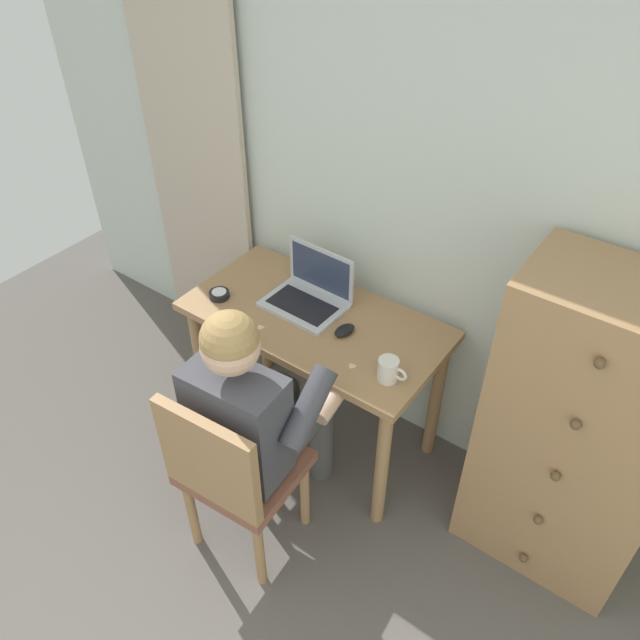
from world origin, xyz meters
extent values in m
cube|color=silver|center=(0.00, 2.20, 1.25)|extent=(4.80, 0.05, 2.50)
cube|color=#BCAD99|center=(-1.38, 2.13, 1.09)|extent=(0.63, 0.03, 2.18)
cube|color=#9E754C|center=(-0.45, 1.84, 0.73)|extent=(1.13, 0.58, 0.03)
cylinder|color=#9E754C|center=(-0.95, 1.61, 0.35)|extent=(0.06, 0.06, 0.71)
cylinder|color=#9E754C|center=(0.06, 1.61, 0.35)|extent=(0.06, 0.06, 0.71)
cylinder|color=#9E754C|center=(-0.95, 2.07, 0.35)|extent=(0.06, 0.06, 0.71)
cylinder|color=#9E754C|center=(0.06, 2.07, 0.35)|extent=(0.06, 0.06, 0.71)
cube|color=#9E754C|center=(0.66, 1.93, 0.66)|extent=(0.64, 0.41, 1.33)
sphere|color=brown|center=(0.66, 1.71, 0.13)|extent=(0.04, 0.04, 0.04)
sphere|color=brown|center=(0.66, 1.71, 0.40)|extent=(0.04, 0.04, 0.04)
sphere|color=brown|center=(0.66, 1.71, 0.66)|extent=(0.04, 0.04, 0.04)
sphere|color=brown|center=(0.66, 1.71, 0.93)|extent=(0.04, 0.04, 0.04)
sphere|color=brown|center=(0.66, 1.71, 1.19)|extent=(0.04, 0.04, 0.04)
cube|color=brown|center=(-0.34, 1.24, 0.44)|extent=(0.45, 0.43, 0.05)
cube|color=#9E754C|center=(-0.33, 1.06, 0.67)|extent=(0.42, 0.07, 0.42)
cylinder|color=#9E754C|center=(-0.19, 1.41, 0.21)|extent=(0.04, 0.04, 0.41)
cylinder|color=#9E754C|center=(-0.53, 1.38, 0.21)|extent=(0.04, 0.04, 0.41)
cylinder|color=#9E754C|center=(-0.16, 1.09, 0.21)|extent=(0.04, 0.04, 0.41)
cylinder|color=#9E754C|center=(-0.50, 1.06, 0.21)|extent=(0.04, 0.04, 0.41)
cylinder|color=#4C4C4C|center=(-0.27, 1.46, 0.48)|extent=(0.17, 0.41, 0.14)
cylinder|color=#4C4C4C|center=(-0.45, 1.45, 0.48)|extent=(0.17, 0.41, 0.14)
cylinder|color=#4C4C4C|center=(-0.28, 1.66, 0.24)|extent=(0.11, 0.11, 0.48)
cylinder|color=#4C4C4C|center=(-0.46, 1.65, 0.24)|extent=(0.11, 0.11, 0.48)
cube|color=#3F3F47|center=(-0.34, 1.23, 0.71)|extent=(0.37, 0.23, 0.46)
cylinder|color=#3F3F47|center=(-0.13, 1.37, 0.80)|extent=(0.11, 0.30, 0.25)
cylinder|color=#3F3F47|center=(-0.57, 1.34, 0.80)|extent=(0.11, 0.30, 0.25)
cylinder|color=#DBAD8E|center=(-0.15, 1.57, 0.69)|extent=(0.09, 0.27, 0.11)
cylinder|color=#DBAD8E|center=(-0.59, 1.54, 0.69)|extent=(0.09, 0.27, 0.11)
sphere|color=#DBAD8E|center=(-0.34, 1.24, 1.07)|extent=(0.20, 0.20, 0.20)
sphere|color=#9E7A47|center=(-0.34, 1.24, 1.10)|extent=(0.20, 0.20, 0.20)
cube|color=#B7BABF|center=(-0.53, 1.87, 0.75)|extent=(0.35, 0.25, 0.02)
cube|color=black|center=(-0.53, 1.86, 0.76)|extent=(0.29, 0.16, 0.00)
cube|color=#B7BABF|center=(-0.53, 1.99, 0.87)|extent=(0.34, 0.02, 0.22)
cube|color=#2D3851|center=(-0.53, 1.98, 0.87)|extent=(0.31, 0.01, 0.18)
ellipsoid|color=black|center=(-0.29, 1.83, 0.76)|extent=(0.08, 0.11, 0.03)
cylinder|color=black|center=(-0.87, 1.70, 0.76)|extent=(0.09, 0.09, 0.03)
cylinder|color=silver|center=(-0.87, 1.70, 0.77)|extent=(0.06, 0.06, 0.00)
cylinder|color=silver|center=(-0.01, 1.70, 0.79)|extent=(0.08, 0.08, 0.09)
torus|color=silver|center=(0.04, 1.70, 0.80)|extent=(0.06, 0.01, 0.06)
camera|label=1|loc=(0.78, 0.18, 2.44)|focal=35.27mm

